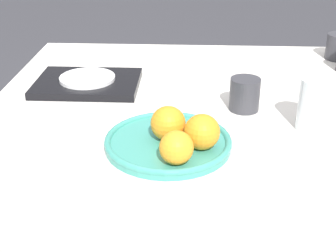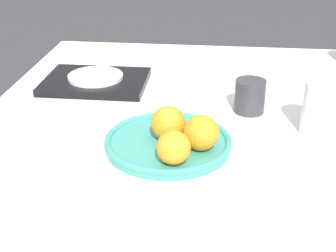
{
  "view_description": "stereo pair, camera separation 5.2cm",
  "coord_description": "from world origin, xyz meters",
  "views": [
    {
      "loc": [
        -0.06,
        -1.14,
        1.22
      ],
      "look_at": [
        -0.1,
        -0.27,
        0.78
      ],
      "focal_mm": 50.0,
      "sensor_mm": 36.0,
      "label": 1
    },
    {
      "loc": [
        -0.01,
        -1.14,
        1.22
      ],
      "look_at": [
        -0.1,
        -0.27,
        0.78
      ],
      "focal_mm": 50.0,
      "sensor_mm": 36.0,
      "label": 2
    }
  ],
  "objects": [
    {
      "name": "fruit_platter",
      "position": [
        -0.1,
        -0.27,
        0.74
      ],
      "size": [
        0.27,
        0.27,
        0.02
      ],
      "color": "teal",
      "rests_on": "table"
    },
    {
      "name": "napkin",
      "position": [
        -0.19,
        0.33,
        0.73
      ],
      "size": [
        0.12,
        0.12,
        0.01
      ],
      "color": "white",
      "rests_on": "table"
    },
    {
      "name": "serving_tray",
      "position": [
        -0.34,
        0.07,
        0.74
      ],
      "size": [
        0.29,
        0.22,
        0.02
      ],
      "color": "black",
      "rests_on": "table"
    },
    {
      "name": "orange_0",
      "position": [
        -0.1,
        -0.26,
        0.78
      ],
      "size": [
        0.07,
        0.07,
        0.07
      ],
      "color": "orange",
      "rests_on": "fruit_platter"
    },
    {
      "name": "table",
      "position": [
        0.0,
        0.0,
        0.37
      ],
      "size": [
        1.15,
        0.97,
        0.73
      ],
      "color": "silver",
      "rests_on": "ground_plane"
    },
    {
      "name": "orange_2",
      "position": [
        -0.03,
        -0.3,
        0.78
      ],
      "size": [
        0.07,
        0.07,
        0.07
      ],
      "color": "orange",
      "rests_on": "fruit_platter"
    },
    {
      "name": "orange_1",
      "position": [
        -0.08,
        -0.36,
        0.78
      ],
      "size": [
        0.07,
        0.07,
        0.07
      ],
      "color": "orange",
      "rests_on": "fruit_platter"
    },
    {
      "name": "side_plate",
      "position": [
        -0.34,
        0.07,
        0.76
      ],
      "size": [
        0.15,
        0.15,
        0.01
      ],
      "color": "white",
      "rests_on": "serving_tray"
    },
    {
      "name": "water_glass",
      "position": [
        0.23,
        -0.17,
        0.79
      ],
      "size": [
        0.08,
        0.08,
        0.12
      ],
      "color": "silver",
      "rests_on": "table"
    },
    {
      "name": "cup_0",
      "position": [
        0.08,
        -0.07,
        0.77
      ],
      "size": [
        0.07,
        0.07,
        0.08
      ],
      "color": "#333338",
      "rests_on": "table"
    }
  ]
}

